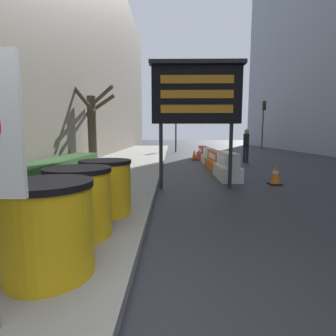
% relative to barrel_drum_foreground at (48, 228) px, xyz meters
% --- Properties ---
extents(building_left_facade, '(0.40, 50.40, 13.71)m').
position_rel_barrel_drum_foreground_xyz_m(building_left_facade, '(-3.15, 9.06, 6.25)').
color(building_left_facade, gray).
rests_on(building_left_facade, ground_plane).
extents(hedge_strip, '(0.90, 7.89, 0.57)m').
position_rel_barrel_drum_foreground_xyz_m(hedge_strip, '(-2.35, 4.40, -0.17)').
color(hedge_strip, '#284C23').
rests_on(hedge_strip, sidewalk_left).
extents(bare_tree, '(1.82, 1.94, 3.59)m').
position_rel_barrel_drum_foreground_xyz_m(bare_tree, '(-2.42, 9.60, 1.40)').
color(bare_tree, '#4C3D2D').
rests_on(bare_tree, sidewalk_left).
extents(barrel_drum_foreground, '(0.86, 0.86, 0.91)m').
position_rel_barrel_drum_foreground_xyz_m(barrel_drum_foreground, '(0.00, 0.00, 0.00)').
color(barrel_drum_foreground, yellow).
rests_on(barrel_drum_foreground, sidewalk_left).
extents(barrel_drum_middle, '(0.86, 0.86, 0.91)m').
position_rel_barrel_drum_foreground_xyz_m(barrel_drum_middle, '(-0.05, 0.97, 0.00)').
color(barrel_drum_middle, yellow).
rests_on(barrel_drum_middle, sidewalk_left).
extents(barrel_drum_back, '(0.86, 0.86, 0.91)m').
position_rel_barrel_drum_foreground_xyz_m(barrel_drum_back, '(0.06, 1.94, 0.00)').
color(barrel_drum_back, yellow).
rests_on(barrel_drum_back, sidewalk_left).
extents(message_board, '(2.47, 0.36, 3.34)m').
position_rel_barrel_drum_foreground_xyz_m(message_board, '(1.82, 4.68, 1.91)').
color(message_board, '#28282B').
rests_on(message_board, ground_plane).
extents(jersey_barrier_white, '(0.64, 1.84, 0.89)m').
position_rel_barrel_drum_foreground_xyz_m(jersey_barrier_white, '(3.00, 6.24, -0.21)').
color(jersey_barrier_white, silver).
rests_on(jersey_barrier_white, ground_plane).
extents(jersey_barrier_orange_far, '(0.56, 1.98, 0.77)m').
position_rel_barrel_drum_foreground_xyz_m(jersey_barrier_orange_far, '(3.00, 8.38, -0.26)').
color(jersey_barrier_orange_far, orange).
rests_on(jersey_barrier_orange_far, ground_plane).
extents(jersey_barrier_cream, '(0.57, 1.83, 0.78)m').
position_rel_barrel_drum_foreground_xyz_m(jersey_barrier_cream, '(3.00, 10.69, -0.26)').
color(jersey_barrier_cream, beige).
rests_on(jersey_barrier_cream, ground_plane).
extents(jersey_barrier_red_striped, '(0.64, 2.01, 0.76)m').
position_rel_barrel_drum_foreground_xyz_m(jersey_barrier_red_striped, '(3.00, 12.81, -0.27)').
color(jersey_barrier_red_striped, red).
rests_on(jersey_barrier_red_striped, ground_plane).
extents(traffic_cone_near, '(0.35, 0.35, 0.63)m').
position_rel_barrel_drum_foreground_xyz_m(traffic_cone_near, '(4.21, 5.26, -0.30)').
color(traffic_cone_near, black).
rests_on(traffic_cone_near, ground_plane).
extents(traffic_cone_mid, '(0.35, 0.35, 0.62)m').
position_rel_barrel_drum_foreground_xyz_m(traffic_cone_mid, '(2.45, 12.51, -0.30)').
color(traffic_cone_mid, black).
rests_on(traffic_cone_mid, ground_plane).
extents(traffic_cone_far, '(0.37, 0.37, 0.66)m').
position_rel_barrel_drum_foreground_xyz_m(traffic_cone_far, '(3.39, 14.87, -0.28)').
color(traffic_cone_far, black).
rests_on(traffic_cone_far, ground_plane).
extents(traffic_light_near_curb, '(0.28, 0.45, 3.66)m').
position_rel_barrel_drum_foreground_xyz_m(traffic_light_near_curb, '(1.49, 18.70, 2.06)').
color(traffic_light_near_curb, '#2D2D30').
rests_on(traffic_light_near_curb, ground_plane).
extents(traffic_light_far_side, '(0.28, 0.45, 4.47)m').
position_rel_barrel_drum_foreground_xyz_m(traffic_light_far_side, '(9.74, 22.62, 2.62)').
color(traffic_light_far_side, '#2D2D30').
rests_on(traffic_light_far_side, ground_plane).
extents(pedestrian_worker, '(0.40, 0.52, 1.73)m').
position_rel_barrel_drum_foreground_xyz_m(pedestrian_worker, '(5.02, 11.28, 0.42)').
color(pedestrian_worker, '#23283D').
rests_on(pedestrian_worker, ground_plane).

